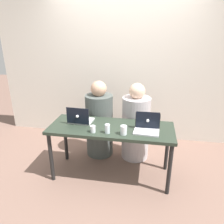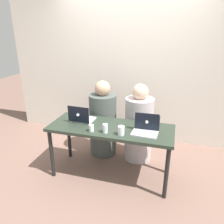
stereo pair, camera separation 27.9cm
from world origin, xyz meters
The scene contains 11 objects.
ground_plane centered at (0.00, 0.00, 0.00)m, with size 12.00×12.00×0.00m, color #7A5C50.
back_wall centered at (0.00, 1.26, 1.22)m, with size 4.50×0.10×2.43m, color silver.
desk centered at (0.00, 0.00, 0.65)m, with size 1.60×0.61×0.73m.
person_on_left centered at (-0.28, 0.52, 0.53)m, with size 0.47×0.47×1.20m.
person_on_right centered at (0.28, 0.52, 0.53)m, with size 0.47×0.47×1.19m.
laptop_front_right centered at (0.45, -0.05, 0.78)m, with size 0.32×0.25×0.21m.
laptop_back_right centered at (0.46, 0.08, 0.78)m, with size 0.29×0.27×0.23m.
laptop_back_left centered at (-0.43, 0.06, 0.78)m, with size 0.31×0.28×0.23m.
water_glass_left centered at (-0.19, -0.19, 0.77)m, with size 0.06×0.06×0.09m.
water_glass_right centered at (0.18, -0.18, 0.78)m, with size 0.08×0.08×0.11m.
water_glass_center centered at (-0.01, -0.18, 0.78)m, with size 0.06×0.06×0.11m.
Camera 1 is at (0.46, -2.50, 1.92)m, focal length 35.00 mm.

